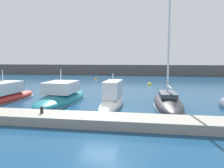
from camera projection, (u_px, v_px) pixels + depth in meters
ground_plane at (99, 119)px, 14.87m from camera, size 120.00×120.00×0.00m
dock_pier at (94, 120)px, 13.58m from camera, size 27.60×2.18×0.58m
breakwater_seawall at (135, 70)px, 57.03m from camera, size 108.00×2.79×2.70m
motorboat_red_nearest at (6, 95)px, 21.55m from camera, size 3.11×8.55×3.29m
motorboat_teal_second at (62, 97)px, 21.29m from camera, size 3.47×9.83×3.53m
motorboat_white_third at (112, 99)px, 19.26m from camera, size 1.91×7.05×3.24m
sailboat_charcoal_fourth at (168, 101)px, 18.96m from camera, size 2.59×8.95×14.22m
mooring_buoy_orange at (96, 80)px, 43.65m from camera, size 0.60×0.60×0.60m
mooring_buoy_yellow at (149, 85)px, 34.97m from camera, size 0.75×0.75×0.75m
dock_bollard at (42, 110)px, 14.08m from camera, size 0.20×0.20×0.44m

